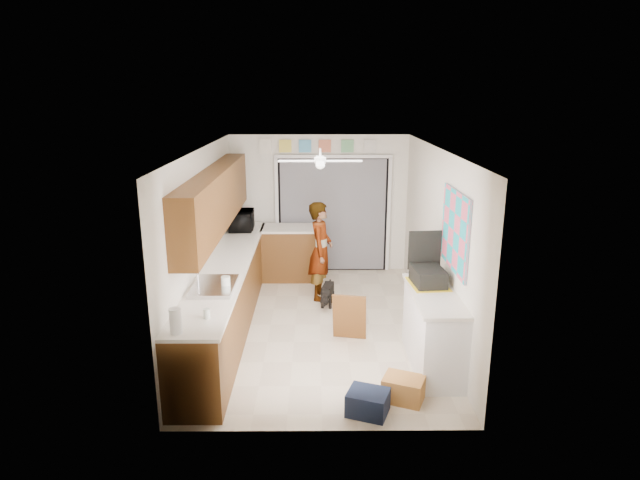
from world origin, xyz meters
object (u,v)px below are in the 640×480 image
object	(u,v)px
man	(321,251)
suitcase	(428,276)
microwave	(242,220)
paper_towel_roll	(176,321)
cardboard_box	(403,389)
navy_crate	(368,402)
dog	(328,294)

from	to	relation	value
man	suitcase	bearing A→B (deg)	-137.23
microwave	paper_towel_roll	world-z (taller)	microwave
cardboard_box	navy_crate	xyz separation A→B (m)	(-0.41, -0.25, -0.01)
suitcase	paper_towel_roll	bearing A→B (deg)	-159.05
cardboard_box	paper_towel_roll	bearing A→B (deg)	-172.69
navy_crate	suitcase	bearing A→B (deg)	57.25
navy_crate	cardboard_box	bearing A→B (deg)	31.22
paper_towel_roll	cardboard_box	world-z (taller)	paper_towel_roll
paper_towel_roll	suitcase	world-z (taller)	paper_towel_roll
paper_towel_roll	dog	xyz separation A→B (m)	(1.55, 2.96, -0.88)
microwave	dog	size ratio (longest dim) A/B	1.20
navy_crate	dog	size ratio (longest dim) A/B	0.83
microwave	dog	bearing A→B (deg)	-130.33
cardboard_box	dog	size ratio (longest dim) A/B	0.87
suitcase	cardboard_box	xyz separation A→B (m)	(-0.44, -1.06, -0.91)
cardboard_box	dog	xyz separation A→B (m)	(-0.76, 2.67, 0.06)
cardboard_box	man	world-z (taller)	man
microwave	navy_crate	distance (m)	4.53
microwave	paper_towel_roll	bearing A→B (deg)	175.97
cardboard_box	dog	world-z (taller)	dog
suitcase	dog	world-z (taller)	suitcase
cardboard_box	man	distance (m)	3.20
navy_crate	man	distance (m)	3.35
suitcase	cardboard_box	world-z (taller)	suitcase
suitcase	man	bearing A→B (deg)	118.57
paper_towel_roll	navy_crate	bearing A→B (deg)	1.50
microwave	cardboard_box	world-z (taller)	microwave
suitcase	microwave	bearing A→B (deg)	128.86
navy_crate	paper_towel_roll	bearing A→B (deg)	-178.50
suitcase	navy_crate	bearing A→B (deg)	-128.10
paper_towel_roll	suitcase	size ratio (longest dim) A/B	0.54
cardboard_box	man	bearing A→B (deg)	106.16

